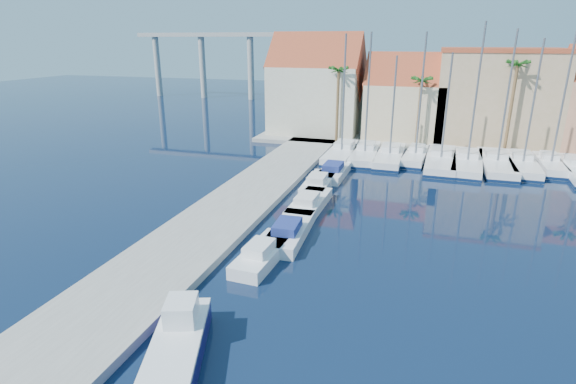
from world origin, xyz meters
TOP-DOWN VIEW (x-y plane):
  - ground at (0.00, 0.00)m, footprint 260.00×260.00m
  - quay_west at (-9.00, 13.50)m, footprint 6.00×77.00m
  - shore_north at (10.00, 48.00)m, footprint 54.00×16.00m
  - fishing_boat at (-3.93, -0.75)m, footprint 3.96×6.44m
  - motorboat_west_0 at (-3.65, 8.68)m, footprint 2.25×6.14m
  - motorboat_west_1 at (-3.10, 12.40)m, footprint 2.58×7.08m
  - motorboat_west_2 at (-3.25, 18.13)m, footprint 2.30×6.87m
  - motorboat_west_3 at (-3.83, 23.66)m, footprint 2.38×6.88m
  - motorboat_west_4 at (-3.30, 28.14)m, footprint 2.53×7.52m
  - sailboat_0 at (-3.96, 35.78)m, footprint 3.00×10.83m
  - sailboat_1 at (-1.36, 35.96)m, footprint 3.14×10.49m
  - sailboat_2 at (1.47, 35.72)m, footprint 2.80×10.46m
  - sailboat_3 at (4.23, 36.52)m, footprint 2.95×8.66m
  - sailboat_4 at (6.90, 35.67)m, footprint 3.38×11.74m
  - sailboat_5 at (9.60, 35.39)m, footprint 3.86×11.43m
  - sailboat_6 at (12.49, 35.97)m, footprint 3.12×11.41m
  - sailboat_7 at (15.02, 36.33)m, footprint 3.12×10.51m
  - sailboat_8 at (17.77, 37.04)m, footprint 2.32×8.39m
  - building_0 at (-10.00, 47.00)m, footprint 12.30×9.00m
  - building_1 at (2.00, 47.00)m, footprint 10.30×8.00m
  - building_2 at (13.00, 48.00)m, footprint 14.20×10.20m
  - palm_0 at (-6.00, 42.00)m, footprint 2.60×2.60m
  - palm_1 at (4.00, 42.00)m, footprint 2.60×2.60m
  - palm_2 at (14.00, 42.00)m, footprint 2.60×2.60m
  - viaduct at (-39.07, 82.00)m, footprint 48.00×2.20m

SIDE VIEW (x-z plane):
  - ground at x=0.00m, z-range 0.00..0.00m
  - quay_west at x=-9.00m, z-range 0.00..0.50m
  - shore_north at x=10.00m, z-range 0.00..0.50m
  - motorboat_west_0 at x=-3.65m, z-range -0.19..1.21m
  - motorboat_west_1 at x=-3.10m, z-range -0.19..1.21m
  - motorboat_west_2 at x=-3.25m, z-range -0.19..1.21m
  - motorboat_west_4 at x=-3.30m, z-range -0.19..1.21m
  - motorboat_west_3 at x=-3.83m, z-range -0.19..1.21m
  - sailboat_4 at x=6.90m, z-range -5.31..6.42m
  - sailboat_2 at x=1.47m, z-range -5.13..6.26m
  - sailboat_6 at x=12.49m, z-range -6.39..7.56m
  - sailboat_7 at x=15.02m, z-range -5.96..7.13m
  - sailboat_0 at x=-3.96m, z-range -6.20..7.37m
  - sailboat_5 at x=9.60m, z-range -6.72..7.91m
  - sailboat_1 at x=-1.36m, z-range -6.27..7.46m
  - sailboat_3 at x=4.23m, z-range -6.22..7.50m
  - sailboat_8 at x=17.77m, z-range -6.24..7.53m
  - fishing_boat at x=-3.93m, z-range -0.36..1.78m
  - building_1 at x=2.00m, z-range -0.20..10.80m
  - building_2 at x=13.00m, z-range 0.51..12.01m
  - building_0 at x=-10.00m, z-range -0.23..13.27m
  - palm_1 at x=4.00m, z-range 3.56..12.71m
  - palm_0 at x=-6.00m, z-range 4.00..14.15m
  - palm_2 at x=14.00m, z-range 4.44..15.59m
  - viaduct at x=-39.07m, z-range 3.02..17.47m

